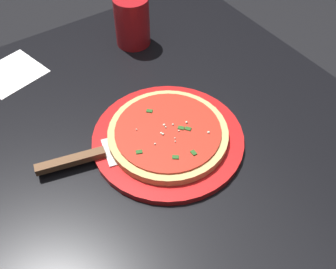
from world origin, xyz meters
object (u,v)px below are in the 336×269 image
at_px(pizza_server, 92,156).
at_px(cup_tall_drink, 132,21).
at_px(serving_plate, 168,139).
at_px(pizza, 168,133).
at_px(napkin_folded_right, 11,73).

relative_size(pizza_server, cup_tall_drink, 1.81).
distance_m(serving_plate, pizza, 0.02).
bearing_deg(napkin_folded_right, pizza_server, -173.13).
relative_size(serving_plate, pizza_server, 1.34).
distance_m(pizza_server, cup_tall_drink, 0.39).
bearing_deg(pizza_server, pizza, -103.93).
bearing_deg(pizza, napkin_folded_right, 26.54).
relative_size(pizza, pizza_server, 1.06).
distance_m(serving_plate, pizza_server, 0.15).
relative_size(serving_plate, pizza, 1.27).
bearing_deg(napkin_folded_right, pizza, -153.46).
xyz_separation_m(pizza_server, cup_tall_drink, (0.29, -0.26, 0.04)).
relative_size(pizza, cup_tall_drink, 1.91).
height_order(pizza, napkin_folded_right, pizza).
xyz_separation_m(pizza_server, napkin_folded_right, (0.34, 0.04, -0.02)).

